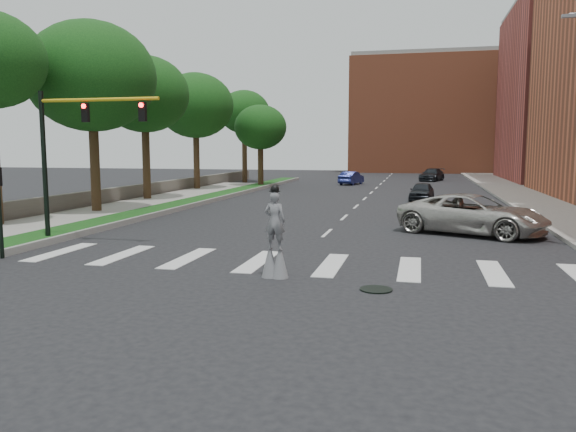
{
  "coord_description": "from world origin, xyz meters",
  "views": [
    {
      "loc": [
        4.09,
        -17.28,
        3.91
      ],
      "look_at": [
        -0.05,
        0.35,
        1.7
      ],
      "focal_mm": 35.0,
      "sensor_mm": 36.0,
      "label": 1
    }
  ],
  "objects": [
    {
      "name": "tree_4",
      "position": [
        -15.94,
        31.18,
        7.69
      ],
      "size": [
        6.92,
        6.92,
        10.66
      ],
      "color": "#352415",
      "rests_on": "ground"
    },
    {
      "name": "car_near",
      "position": [
        4.27,
        25.54,
        0.68
      ],
      "size": [
        2.02,
        4.13,
        1.36
      ],
      "primitive_type": "imported",
      "rotation": [
        0.0,
        0.0,
        -0.11
      ],
      "color": "black",
      "rests_on": "ground"
    },
    {
      "name": "tree_5",
      "position": [
        -15.26,
        43.62,
        7.83
      ],
      "size": [
        5.68,
        5.68,
        10.31
      ],
      "color": "#352415",
      "rests_on": "ground"
    },
    {
      "name": "grass_median",
      "position": [
        -11.5,
        20.0,
        0.12
      ],
      "size": [
        2.0,
        60.0,
        0.25
      ],
      "primitive_type": "cube",
      "color": "#124113",
      "rests_on": "ground"
    },
    {
      "name": "ground_plane",
      "position": [
        0.0,
        0.0,
        0.0
      ],
      "size": [
        160.0,
        160.0,
        0.0
      ],
      "primitive_type": "plane",
      "color": "black",
      "rests_on": "ground"
    },
    {
      "name": "suv_crossing",
      "position": [
        6.48,
        9.2,
        0.91
      ],
      "size": [
        7.21,
        5.37,
        1.82
      ],
      "primitive_type": "imported",
      "rotation": [
        0.0,
        0.0,
        1.16
      ],
      "color": "#BCB9B2",
      "rests_on": "ground"
    },
    {
      "name": "stone_wall",
      "position": [
        -17.0,
        22.0,
        0.55
      ],
      "size": [
        0.5,
        56.0,
        1.1
      ],
      "primitive_type": "cube",
      "color": "#5A554D",
      "rests_on": "ground"
    },
    {
      "name": "median_curb",
      "position": [
        -10.45,
        20.0,
        0.14
      ],
      "size": [
        0.2,
        60.0,
        0.28
      ],
      "primitive_type": "cube",
      "color": "gray",
      "rests_on": "ground"
    },
    {
      "name": "stilt_performer",
      "position": [
        -0.11,
        -1.15,
        1.11
      ],
      "size": [
        0.84,
        0.55,
        2.81
      ],
      "rotation": [
        0.0,
        0.0,
        3.04
      ],
      "color": "#352415",
      "rests_on": "ground"
    },
    {
      "name": "tree_6",
      "position": [
        -11.42,
        36.77,
        5.89
      ],
      "size": [
        5.18,
        5.18,
        8.14
      ],
      "color": "#352415",
      "rests_on": "ground"
    },
    {
      "name": "building_backdrop",
      "position": [
        6.0,
        78.0,
        9.0
      ],
      "size": [
        26.0,
        14.0,
        18.0
      ],
      "primitive_type": "cube",
      "color": "#BA5C3A",
      "rests_on": "ground"
    },
    {
      "name": "traffic_signal",
      "position": [
        -9.78,
        3.0,
        4.15
      ],
      "size": [
        5.3,
        0.23,
        6.2
      ],
      "color": "black",
      "rests_on": "ground"
    },
    {
      "name": "car_far",
      "position": [
        5.48,
        51.2,
        0.73
      ],
      "size": [
        3.38,
        5.4,
        1.46
      ],
      "primitive_type": "imported",
      "rotation": [
        0.0,
        0.0,
        -0.29
      ],
      "color": "black",
      "rests_on": "ground"
    },
    {
      "name": "sidewalk_right",
      "position": [
        12.5,
        25.0,
        0.09
      ],
      "size": [
        5.0,
        90.0,
        0.18
      ],
      "primitive_type": "cube",
      "color": "gray",
      "rests_on": "ground"
    },
    {
      "name": "tree_2",
      "position": [
        -14.68,
        12.55,
        8.0
      ],
      "size": [
        7.49,
        7.49,
        11.2
      ],
      "color": "#352415",
      "rests_on": "ground"
    },
    {
      "name": "tree_3",
      "position": [
        -15.54,
        20.65,
        7.73
      ],
      "size": [
        6.51,
        6.51,
        10.54
      ],
      "color": "#352415",
      "rests_on": "ground"
    },
    {
      "name": "manhole",
      "position": [
        3.0,
        -2.0,
        0.02
      ],
      "size": [
        0.9,
        0.9,
        0.04
      ],
      "primitive_type": "cylinder",
      "color": "black",
      "rests_on": "ground"
    },
    {
      "name": "sidewalk_left",
      "position": [
        -14.5,
        10.0,
        0.09
      ],
      "size": [
        4.0,
        60.0,
        0.18
      ],
      "primitive_type": "cube",
      "color": "gray",
      "rests_on": "ground"
    },
    {
      "name": "car_mid",
      "position": [
        -3.02,
        42.51,
        0.7
      ],
      "size": [
        2.4,
        4.44,
        1.39
      ],
      "primitive_type": "imported",
      "rotation": [
        0.0,
        0.0,
        2.91
      ],
      "color": "navy",
      "rests_on": "ground"
    }
  ]
}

